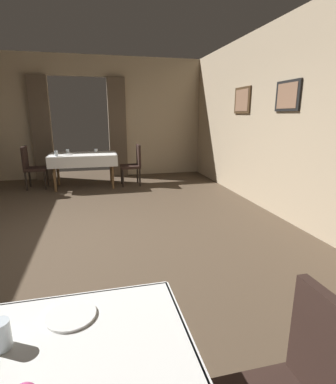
{
  "coord_description": "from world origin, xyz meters",
  "views": [
    {
      "loc": [
        0.35,
        -3.78,
        1.59
      ],
      "look_at": [
        1.3,
        0.11,
        0.54
      ],
      "focal_mm": 27.54,
      "sensor_mm": 36.0,
      "label": 1
    }
  ],
  "objects_px": {
    "plate_near_c": "(71,315)",
    "glass_mid_d": "(96,150)",
    "glass_mid_b": "(68,151)",
    "plate_mid_c": "(68,154)",
    "chair_mid_right": "(134,163)",
    "chair_mid_left": "(32,165)",
    "glass_mid_a": "(56,153)",
    "dining_table_mid": "(83,158)",
    "glass_near_d": "(0,335)"
  },
  "relations": [
    {
      "from": "dining_table_mid",
      "to": "glass_mid_b",
      "type": "relative_size",
      "value": 15.34
    },
    {
      "from": "chair_mid_left",
      "to": "glass_mid_a",
      "type": "height_order",
      "value": "chair_mid_left"
    },
    {
      "from": "glass_near_d",
      "to": "glass_mid_a",
      "type": "distance_m",
      "value": 5.47
    },
    {
      "from": "dining_table_mid",
      "to": "chair_mid_left",
      "type": "xyz_separation_m",
      "value": [
        -1.1,
        0.1,
        -0.14
      ]
    },
    {
      "from": "glass_mid_b",
      "to": "plate_mid_c",
      "type": "relative_size",
      "value": 0.46
    },
    {
      "from": "dining_table_mid",
      "to": "plate_near_c",
      "type": "relative_size",
      "value": 6.72
    },
    {
      "from": "chair_mid_left",
      "to": "plate_near_c",
      "type": "relative_size",
      "value": 4.34
    },
    {
      "from": "glass_near_d",
      "to": "glass_mid_b",
      "type": "height_order",
      "value": "glass_near_d"
    },
    {
      "from": "chair_mid_right",
      "to": "glass_mid_d",
      "type": "xyz_separation_m",
      "value": [
        -0.83,
        0.29,
        0.27
      ]
    },
    {
      "from": "chair_mid_right",
      "to": "glass_mid_b",
      "type": "xyz_separation_m",
      "value": [
        -1.45,
        0.27,
        0.28
      ]
    },
    {
      "from": "glass_mid_d",
      "to": "dining_table_mid",
      "type": "bearing_deg",
      "value": -141.94
    },
    {
      "from": "dining_table_mid",
      "to": "glass_mid_a",
      "type": "bearing_deg",
      "value": -150.94
    },
    {
      "from": "glass_near_d",
      "to": "chair_mid_right",
      "type": "bearing_deg",
      "value": 78.03
    },
    {
      "from": "chair_mid_left",
      "to": "glass_mid_b",
      "type": "distance_m",
      "value": 0.82
    },
    {
      "from": "glass_mid_a",
      "to": "glass_mid_d",
      "type": "relative_size",
      "value": 1.42
    },
    {
      "from": "dining_table_mid",
      "to": "plate_mid_c",
      "type": "xyz_separation_m",
      "value": [
        -0.31,
        -0.09,
        0.1
      ]
    },
    {
      "from": "glass_mid_a",
      "to": "glass_mid_b",
      "type": "xyz_separation_m",
      "value": [
        0.19,
        0.49,
        -0.01
      ]
    },
    {
      "from": "glass_mid_a",
      "to": "plate_mid_c",
      "type": "distance_m",
      "value": 0.3
    },
    {
      "from": "chair_mid_left",
      "to": "glass_near_d",
      "type": "xyz_separation_m",
      "value": [
        1.01,
        -5.84,
        0.29
      ]
    },
    {
      "from": "dining_table_mid",
      "to": "glass_mid_d",
      "type": "height_order",
      "value": "glass_mid_d"
    },
    {
      "from": "dining_table_mid",
      "to": "plate_near_c",
      "type": "height_order",
      "value": "plate_near_c"
    },
    {
      "from": "dining_table_mid",
      "to": "glass_mid_b",
      "type": "bearing_deg",
      "value": 150.0
    },
    {
      "from": "plate_mid_c",
      "to": "glass_mid_d",
      "type": "height_order",
      "value": "glass_mid_d"
    },
    {
      "from": "chair_mid_right",
      "to": "glass_mid_d",
      "type": "distance_m",
      "value": 0.92
    },
    {
      "from": "plate_near_c",
      "to": "glass_mid_d",
      "type": "relative_size",
      "value": 2.6
    },
    {
      "from": "chair_mid_right",
      "to": "glass_mid_d",
      "type": "relative_size",
      "value": 11.29
    },
    {
      "from": "glass_mid_a",
      "to": "glass_mid_d",
      "type": "distance_m",
      "value": 0.95
    },
    {
      "from": "plate_near_c",
      "to": "chair_mid_left",
      "type": "bearing_deg",
      "value": 102.26
    },
    {
      "from": "glass_mid_b",
      "to": "plate_mid_c",
      "type": "bearing_deg",
      "value": -84.6
    },
    {
      "from": "glass_mid_b",
      "to": "glass_mid_d",
      "type": "distance_m",
      "value": 0.62
    },
    {
      "from": "glass_mid_a",
      "to": "plate_mid_c",
      "type": "bearing_deg",
      "value": 43.67
    },
    {
      "from": "dining_table_mid",
      "to": "glass_near_d",
      "type": "distance_m",
      "value": 5.74
    },
    {
      "from": "glass_near_d",
      "to": "glass_mid_d",
      "type": "xyz_separation_m",
      "value": [
        0.38,
        5.96,
        -0.02
      ]
    },
    {
      "from": "plate_mid_c",
      "to": "plate_near_c",
      "type": "bearing_deg",
      "value": -85.33
    },
    {
      "from": "chair_mid_right",
      "to": "plate_near_c",
      "type": "distance_m",
      "value": 5.64
    },
    {
      "from": "glass_mid_b",
      "to": "chair_mid_left",
      "type": "bearing_deg",
      "value": -172.75
    },
    {
      "from": "dining_table_mid",
      "to": "chair_mid_left",
      "type": "relative_size",
      "value": 1.55
    },
    {
      "from": "glass_near_d",
      "to": "glass_mid_a",
      "type": "relative_size",
      "value": 0.95
    },
    {
      "from": "chair_mid_left",
      "to": "plate_near_c",
      "type": "xyz_separation_m",
      "value": [
        1.24,
        -5.72,
        0.24
      ]
    },
    {
      "from": "plate_near_c",
      "to": "glass_mid_d",
      "type": "bearing_deg",
      "value": 88.61
    },
    {
      "from": "dining_table_mid",
      "to": "glass_near_d",
      "type": "bearing_deg",
      "value": -90.98
    },
    {
      "from": "dining_table_mid",
      "to": "glass_near_d",
      "type": "xyz_separation_m",
      "value": [
        -0.1,
        -5.74,
        0.15
      ]
    },
    {
      "from": "chair_mid_left",
      "to": "glass_near_d",
      "type": "height_order",
      "value": "chair_mid_left"
    },
    {
      "from": "dining_table_mid",
      "to": "plate_near_c",
      "type": "xyz_separation_m",
      "value": [
        0.14,
        -5.62,
        0.1
      ]
    },
    {
      "from": "chair_mid_right",
      "to": "glass_mid_b",
      "type": "distance_m",
      "value": 1.5
    },
    {
      "from": "chair_mid_right",
      "to": "chair_mid_left",
      "type": "bearing_deg",
      "value": 175.63
    },
    {
      "from": "plate_near_c",
      "to": "glass_mid_a",
      "type": "height_order",
      "value": "glass_mid_a"
    },
    {
      "from": "plate_mid_c",
      "to": "glass_mid_d",
      "type": "bearing_deg",
      "value": 27.45
    },
    {
      "from": "chair_mid_left",
      "to": "plate_mid_c",
      "type": "distance_m",
      "value": 0.85
    },
    {
      "from": "glass_near_d",
      "to": "glass_mid_b",
      "type": "xyz_separation_m",
      "value": [
        -0.24,
        5.94,
        -0.01
      ]
    }
  ]
}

